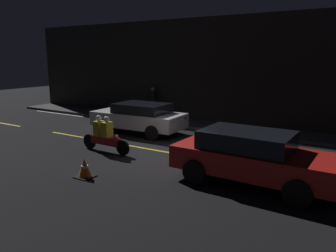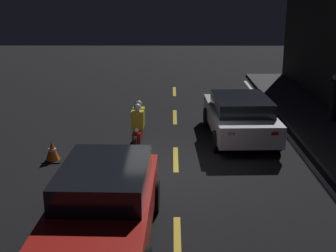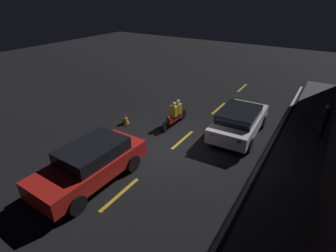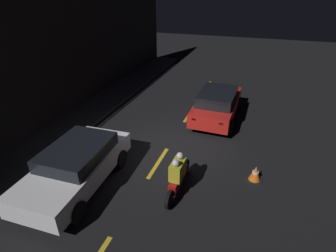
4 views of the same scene
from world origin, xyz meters
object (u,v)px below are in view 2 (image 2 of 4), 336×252
sedan_white (240,115)px  taxi_red (104,202)px  motorcycle (138,126)px  pedestrian (334,97)px  traffic_cone_near (52,151)px

sedan_white → taxi_red: bearing=149.7°
sedan_white → taxi_red: 7.25m
motorcycle → pedestrian: bearing=111.0°
taxi_red → motorcycle: bearing=178.9°
sedan_white → pedestrian: 3.87m
pedestrian → traffic_cone_near: bearing=-67.5°
traffic_cone_near → pedestrian: size_ratio=0.34×
sedan_white → motorcycle: 3.27m
taxi_red → motorcycle: taxi_red is taller
sedan_white → motorcycle: sedan_white is taller
taxi_red → traffic_cone_near: (-4.29, -2.07, -0.52)m
pedestrian → motorcycle: bearing=-70.4°
sedan_white → traffic_cone_near: bearing=108.8°
taxi_red → traffic_cone_near: bearing=-152.8°
pedestrian → taxi_red: bearing=-40.8°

